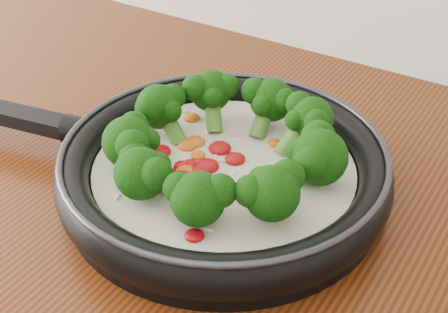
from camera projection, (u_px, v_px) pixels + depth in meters
The scene contains 1 object.
skillet at pixel (221, 166), 0.69m from camera, with size 0.58×0.41×0.10m.
Camera 1 is at (0.22, 0.64, 1.34)m, focal length 51.89 mm.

